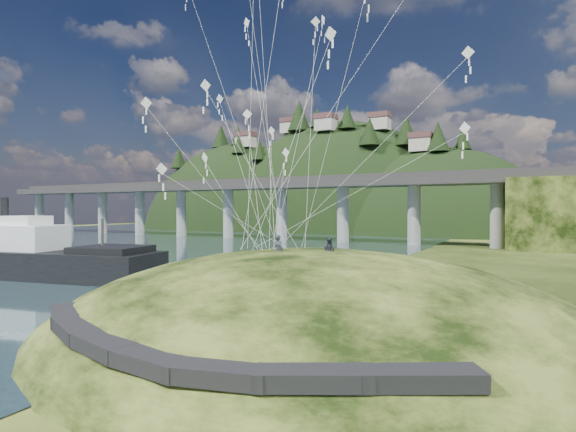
% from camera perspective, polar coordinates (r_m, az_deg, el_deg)
% --- Properties ---
extents(ground, '(320.00, 320.00, 0.00)m').
position_cam_1_polar(ground, '(31.20, -12.08, -13.07)').
color(ground, black).
rests_on(ground, ground).
extents(water, '(240.00, 240.00, 0.00)m').
position_cam_1_polar(water, '(106.12, -31.68, -3.24)').
color(water, '#29434B').
rests_on(water, ground).
extents(grass_hill, '(36.00, 32.00, 13.00)m').
position_cam_1_polar(grass_hill, '(29.08, 3.38, -17.19)').
color(grass_hill, black).
rests_on(grass_hill, ground).
extents(footpath, '(22.29, 5.84, 0.83)m').
position_cam_1_polar(footpath, '(18.84, -14.02, -15.98)').
color(footpath, black).
rests_on(footpath, ground).
extents(bridge, '(160.00, 11.00, 15.00)m').
position_cam_1_polar(bridge, '(103.92, 1.89, 2.17)').
color(bridge, '#2D2B2B').
rests_on(bridge, ground).
extents(far_ridge, '(153.00, 70.00, 94.50)m').
position_cam_1_polar(far_ridge, '(159.10, 4.68, -4.42)').
color(far_ridge, black).
rests_on(far_ridge, ground).
extents(work_barge, '(25.96, 11.65, 8.79)m').
position_cam_1_polar(work_barge, '(55.65, -28.32, -4.66)').
color(work_barge, black).
rests_on(work_barge, ground).
extents(wooden_dock, '(15.10, 5.26, 1.07)m').
position_cam_1_polar(wooden_dock, '(37.88, -7.98, -9.82)').
color(wooden_dock, '#321914').
rests_on(wooden_dock, ground).
extents(kite_flyers, '(3.93, 1.48, 1.93)m').
position_cam_1_polar(kite_flyers, '(27.63, 2.33, -2.58)').
color(kite_flyers, '#292E37').
rests_on(kite_flyers, ground).
extents(kite_swarm, '(19.44, 16.24, 19.37)m').
position_cam_1_polar(kite_swarm, '(32.99, 0.04, 21.92)').
color(kite_swarm, white).
rests_on(kite_swarm, ground).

